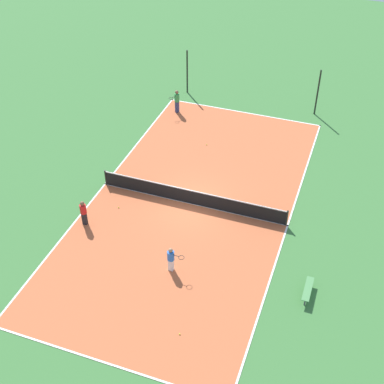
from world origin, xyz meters
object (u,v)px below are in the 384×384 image
at_px(player_far_green, 177,100).
at_px(player_near_blue, 171,258).
at_px(tennis_net, 192,197).
at_px(tennis_ball_midcourt, 119,207).
at_px(tennis_ball_left_sideline, 180,334).
at_px(fence_post_back_left, 187,72).
at_px(fence_post_back_right, 318,93).
at_px(tennis_ball_far_baseline, 207,145).
at_px(bench, 308,289).
at_px(player_coach_red, 83,211).

height_order(player_far_green, player_near_blue, player_far_green).
distance_m(tennis_net, tennis_ball_midcourt, 4.32).
distance_m(tennis_net, tennis_ball_left_sideline, 9.31).
bearing_deg(fence_post_back_left, player_near_blue, -72.36).
bearing_deg(tennis_ball_midcourt, tennis_net, 24.74).
relative_size(tennis_ball_left_sideline, fence_post_back_left, 0.02).
relative_size(tennis_net, fence_post_back_right, 3.21).
height_order(tennis_ball_midcourt, tennis_ball_far_baseline, same).
relative_size(bench, fence_post_back_right, 0.46).
height_order(tennis_ball_far_baseline, fence_post_back_left, fence_post_back_left).
bearing_deg(fence_post_back_left, tennis_net, -68.80).
distance_m(player_coach_red, tennis_ball_midcourt, 2.38).
relative_size(player_far_green, tennis_ball_far_baseline, 26.06).
bearing_deg(tennis_ball_midcourt, fence_post_back_right, 58.82).
xyz_separation_m(tennis_net, tennis_ball_midcourt, (-3.90, -1.80, -0.50)).
relative_size(player_far_green, fence_post_back_left, 0.50).
distance_m(tennis_ball_midcourt, tennis_ball_left_sideline, 9.65).
xyz_separation_m(player_far_green, player_near_blue, (5.46, -15.08, -0.18)).
height_order(player_near_blue, fence_post_back_right, fence_post_back_right).
xyz_separation_m(player_coach_red, tennis_ball_far_baseline, (3.88, 9.92, -0.87)).
height_order(bench, player_far_green, player_far_green).
bearing_deg(player_near_blue, bench, 12.05).
bearing_deg(tennis_ball_left_sideline, player_far_green, 111.27).
height_order(player_coach_red, tennis_ball_midcourt, player_coach_red).
xyz_separation_m(player_coach_red, player_far_green, (0.39, 13.42, 0.12)).
xyz_separation_m(player_far_green, fence_post_back_right, (9.69, 3.20, 0.71)).
bearing_deg(player_far_green, player_near_blue, 47.32).
distance_m(player_far_green, tennis_ball_left_sideline, 20.06).
height_order(player_far_green, fence_post_back_left, fence_post_back_left).
bearing_deg(player_coach_red, tennis_net, -144.21).
distance_m(player_far_green, fence_post_back_right, 10.22).
xyz_separation_m(player_far_green, tennis_ball_midcourt, (0.77, -11.54, -0.99)).
distance_m(player_near_blue, fence_post_back_left, 19.20).
xyz_separation_m(player_near_blue, tennis_ball_far_baseline, (-1.97, 11.58, -0.81)).
bearing_deg(tennis_ball_midcourt, bench, -13.90).
relative_size(tennis_ball_far_baseline, tennis_ball_left_sideline, 1.00).
bearing_deg(tennis_net, player_near_blue, -81.58).
bearing_deg(player_coach_red, tennis_ball_left_sideline, 145.29).
distance_m(player_far_green, tennis_ball_far_baseline, 5.04).
relative_size(player_far_green, tennis_ball_midcourt, 26.06).
height_order(tennis_net, tennis_ball_midcourt, tennis_net).
bearing_deg(tennis_net, tennis_ball_left_sideline, -73.76).
xyz_separation_m(player_far_green, fence_post_back_left, (-0.35, 3.20, 0.71)).
distance_m(player_coach_red, player_far_green, 13.43).
bearing_deg(tennis_net, player_far_green, 115.60).
xyz_separation_m(tennis_net, tennis_ball_left_sideline, (2.60, -8.93, -0.50)).
distance_m(tennis_ball_midcourt, fence_post_back_left, 14.88).
relative_size(player_far_green, fence_post_back_right, 0.50).
bearing_deg(player_far_green, fence_post_back_right, 135.71).
bearing_deg(tennis_ball_far_baseline, player_near_blue, -80.37).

